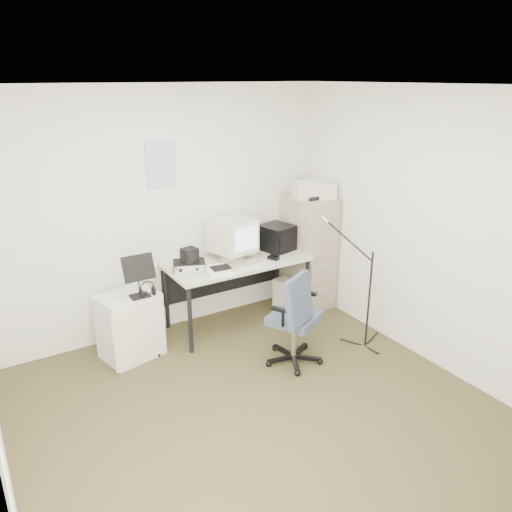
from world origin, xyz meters
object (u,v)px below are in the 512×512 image
desk (238,292)px  office_chair (294,316)px  filing_cabinet (308,251)px  side_cart (130,326)px

desk → office_chair: 0.96m
filing_cabinet → side_cart: bearing=-177.9°
filing_cabinet → side_cart: filing_cabinet is taller
side_cart → office_chair: bearing=-49.1°
desk → side_cart: (-1.21, -0.05, -0.05)m
filing_cabinet → office_chair: (-0.89, -0.98, -0.18)m
side_cart → desk: bearing=-11.2°
office_chair → side_cart: office_chair is taller
desk → office_chair: (0.06, -0.95, 0.11)m
desk → side_cart: desk is taller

